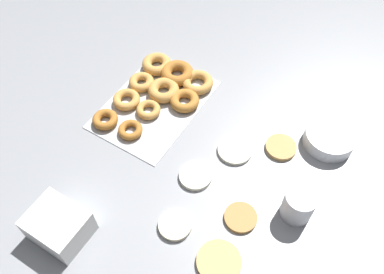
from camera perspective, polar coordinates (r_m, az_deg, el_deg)
name	(u,v)px	position (r m, az deg, el deg)	size (l,w,h in m)	color
ground_plane	(199,172)	(1.24, 0.97, -4.92)	(3.00, 3.00, 0.00)	gray
pancake_0	(241,218)	(1.17, 6.84, -11.16)	(0.09, 0.09, 0.01)	#B27F42
pancake_1	(235,150)	(1.28, 6.05, -1.82)	(0.11, 0.11, 0.01)	silver
pancake_2	(281,147)	(1.31, 12.37, -1.42)	(0.10, 0.10, 0.01)	tan
pancake_3	(196,176)	(1.22, 0.54, -5.48)	(0.10, 0.10, 0.01)	silver
pancake_4	(175,225)	(1.15, -2.41, -12.24)	(0.09, 0.09, 0.01)	beige
pancake_5	(219,262)	(1.11, 3.79, -17.09)	(0.12, 0.12, 0.01)	tan
donut_tray	(160,91)	(1.41, -4.51, 6.43)	(0.42, 0.29, 0.04)	silver
batter_bowl	(329,138)	(1.35, 18.73, -0.14)	(0.16, 0.16, 0.05)	white
container_stack	(58,226)	(1.16, -18.23, -11.74)	(0.13, 0.15, 0.09)	white
paper_cup	(298,205)	(1.17, 14.71, -9.20)	(0.09, 0.09, 0.09)	white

